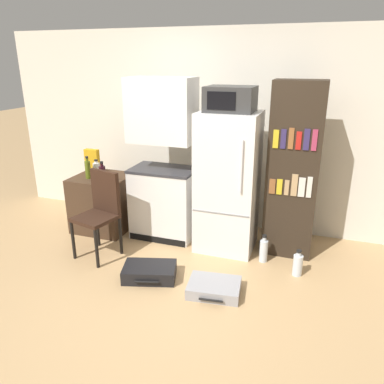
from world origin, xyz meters
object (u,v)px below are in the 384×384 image
(side_table, at_px, (103,203))
(water_bottle_front, at_px, (298,265))
(bottle_milk_white, at_px, (97,169))
(chair, at_px, (101,207))
(suitcase_large_flat, at_px, (150,272))
(microwave, at_px, (230,99))
(kitchen_hutch, at_px, (163,166))
(bottle_olive_oil, at_px, (88,169))
(suitcase_small_flat, at_px, (214,288))
(bookshelf, at_px, (293,172))
(water_bottle_middle, at_px, (264,250))
(refrigerator, at_px, (228,183))
(bottle_wine_dark, at_px, (102,174))
(cereal_box, at_px, (92,161))

(side_table, height_order, water_bottle_front, side_table)
(bottle_milk_white, distance_m, water_bottle_front, 2.67)
(bottle_milk_white, relative_size, chair, 0.22)
(suitcase_large_flat, bearing_deg, microwave, 42.66)
(chair, bearing_deg, kitchen_hutch, 67.99)
(bottle_olive_oil, bearing_deg, suitcase_small_flat, -23.86)
(bookshelf, xyz_separation_m, water_bottle_middle, (-0.21, -0.33, -0.82))
(bottle_milk_white, bearing_deg, microwave, 0.17)
(bottle_milk_white, xyz_separation_m, chair, (0.42, -0.61, -0.23))
(side_table, height_order, kitchen_hutch, kitchen_hutch)
(suitcase_large_flat, bearing_deg, kitchen_hutch, 87.77)
(chair, xyz_separation_m, suitcase_small_flat, (1.41, -0.35, -0.51))
(refrigerator, xyz_separation_m, suitcase_large_flat, (-0.56, -0.93, -0.72))
(suitcase_small_flat, bearing_deg, bottle_milk_white, 145.26)
(side_table, height_order, suitcase_large_flat, side_table)
(bottle_wine_dark, bearing_deg, kitchen_hutch, 24.15)
(bottle_olive_oil, xyz_separation_m, suitcase_small_flat, (1.87, -0.83, -0.77))
(kitchen_hutch, xyz_separation_m, refrigerator, (0.80, -0.05, -0.11))
(refrigerator, xyz_separation_m, bottle_wine_dark, (-1.46, -0.25, 0.03))
(microwave, distance_m, bottle_wine_dark, 1.73)
(kitchen_hutch, xyz_separation_m, bottle_milk_white, (-0.90, -0.05, -0.11))
(bottle_milk_white, relative_size, water_bottle_front, 0.74)
(refrigerator, height_order, cereal_box, refrigerator)
(microwave, height_order, suitcase_small_flat, microwave)
(bottle_wine_dark, bearing_deg, chair, -63.75)
(suitcase_small_flat, height_order, water_bottle_middle, water_bottle_middle)
(bottle_milk_white, relative_size, suitcase_large_flat, 0.35)
(cereal_box, bearing_deg, chair, -52.81)
(suitcase_large_flat, relative_size, water_bottle_front, 2.10)
(side_table, bearing_deg, bookshelf, 3.42)
(bookshelf, height_order, suitcase_small_flat, bookshelf)
(microwave, xyz_separation_m, bottle_milk_white, (-1.70, -0.01, -0.92))
(side_table, xyz_separation_m, bottle_milk_white, (-0.07, 0.02, 0.44))
(chair, xyz_separation_m, suitcase_large_flat, (0.72, -0.31, -0.50))
(cereal_box, distance_m, chair, 0.98)
(suitcase_small_flat, bearing_deg, microwave, 90.64)
(cereal_box, bearing_deg, bottle_wine_dark, -44.47)
(bottle_wine_dark, height_order, cereal_box, cereal_box)
(side_table, height_order, bookshelf, bookshelf)
(bottle_wine_dark, bearing_deg, bottle_milk_white, 134.60)
(chair, bearing_deg, bookshelf, 34.03)
(bottle_olive_oil, distance_m, bottle_wine_dark, 0.30)
(bottle_wine_dark, relative_size, cereal_box, 0.89)
(kitchen_hutch, bearing_deg, water_bottle_front, -14.53)
(microwave, xyz_separation_m, bottle_wine_dark, (-1.46, -0.25, -0.89))
(water_bottle_front, bearing_deg, cereal_box, 169.26)
(kitchen_hutch, relative_size, water_bottle_front, 6.75)
(refrigerator, bearing_deg, water_bottle_front, -24.22)
(bottle_olive_oil, xyz_separation_m, bottle_milk_white, (0.04, 0.13, -0.03))
(bottle_milk_white, height_order, suitcase_large_flat, bottle_milk_white)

